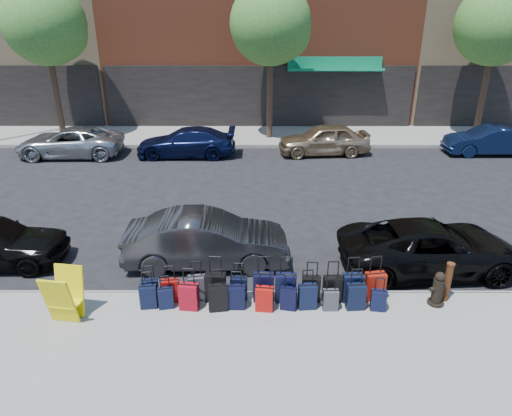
{
  "coord_description": "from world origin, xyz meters",
  "views": [
    {
      "loc": [
        -0.13,
        -13.3,
        6.04
      ],
      "look_at": [
        -0.15,
        -1.5,
        0.95
      ],
      "focal_mm": 32.0,
      "sensor_mm": 36.0,
      "label": 1
    }
  ],
  "objects_px": {
    "car_far_1": "(186,142)",
    "car_far_2": "(324,139)",
    "display_rack": "(65,296)",
    "car_far_0": "(70,142)",
    "suitcase_front_5": "(263,287)",
    "fire_hydrant": "(438,289)",
    "tree_right": "(499,26)",
    "bollard": "(448,281)",
    "car_near_1": "(207,240)",
    "car_far_3": "(490,141)",
    "tree_left": "(48,26)",
    "tree_center": "(273,26)",
    "car_near_2": "(431,247)"
  },
  "relations": [
    {
      "from": "tree_right",
      "to": "car_far_0",
      "type": "relative_size",
      "value": 1.56
    },
    {
      "from": "car_near_1",
      "to": "display_rack",
      "type": "bearing_deg",
      "value": 131.81
    },
    {
      "from": "fire_hydrant",
      "to": "display_rack",
      "type": "xyz_separation_m",
      "value": [
        -7.85,
        -0.54,
        0.18
      ]
    },
    {
      "from": "car_near_1",
      "to": "tree_center",
      "type": "bearing_deg",
      "value": -11.27
    },
    {
      "from": "bollard",
      "to": "car_near_1",
      "type": "height_order",
      "value": "car_near_1"
    },
    {
      "from": "tree_right",
      "to": "car_far_3",
      "type": "height_order",
      "value": "tree_right"
    },
    {
      "from": "car_near_2",
      "to": "tree_left",
      "type": "bearing_deg",
      "value": 44.26
    },
    {
      "from": "tree_right",
      "to": "car_far_3",
      "type": "xyz_separation_m",
      "value": [
        -0.68,
        -2.55,
        -4.76
      ]
    },
    {
      "from": "tree_left",
      "to": "car_far_1",
      "type": "relative_size",
      "value": 1.64
    },
    {
      "from": "tree_left",
      "to": "bollard",
      "type": "distance_m",
      "value": 20.51
    },
    {
      "from": "fire_hydrant",
      "to": "car_far_1",
      "type": "height_order",
      "value": "car_far_1"
    },
    {
      "from": "bollard",
      "to": "car_far_3",
      "type": "relative_size",
      "value": 0.24
    },
    {
      "from": "bollard",
      "to": "car_far_1",
      "type": "distance_m",
      "value": 13.59
    },
    {
      "from": "car_far_1",
      "to": "car_far_2",
      "type": "distance_m",
      "value": 6.22
    },
    {
      "from": "tree_left",
      "to": "car_far_0",
      "type": "bearing_deg",
      "value": -65.3
    },
    {
      "from": "bollard",
      "to": "car_far_2",
      "type": "xyz_separation_m",
      "value": [
        -1.13,
        11.73,
        0.07
      ]
    },
    {
      "from": "tree_center",
      "to": "bollard",
      "type": "distance_m",
      "value": 15.45
    },
    {
      "from": "car_far_3",
      "to": "car_far_2",
      "type": "bearing_deg",
      "value": -89.96
    },
    {
      "from": "tree_right",
      "to": "display_rack",
      "type": "xyz_separation_m",
      "value": [
        -15.2,
        -14.98,
        -4.72
      ]
    },
    {
      "from": "suitcase_front_5",
      "to": "fire_hydrant",
      "type": "bearing_deg",
      "value": -1.17
    },
    {
      "from": "car_near_1",
      "to": "car_far_2",
      "type": "xyz_separation_m",
      "value": [
        4.33,
        9.89,
        0.01
      ]
    },
    {
      "from": "tree_left",
      "to": "car_far_0",
      "type": "distance_m",
      "value": 5.71
    },
    {
      "from": "display_rack",
      "to": "car_far_1",
      "type": "xyz_separation_m",
      "value": [
        0.75,
        12.12,
        -0.05
      ]
    },
    {
      "from": "suitcase_front_5",
      "to": "fire_hydrant",
      "type": "relative_size",
      "value": 1.34
    },
    {
      "from": "tree_right",
      "to": "car_far_3",
      "type": "relative_size",
      "value": 1.85
    },
    {
      "from": "tree_center",
      "to": "car_near_2",
      "type": "xyz_separation_m",
      "value": [
        3.58,
        -12.72,
        -4.78
      ]
    },
    {
      "from": "car_near_2",
      "to": "car_far_1",
      "type": "distance_m",
      "value": 12.41
    },
    {
      "from": "display_rack",
      "to": "car_far_0",
      "type": "bearing_deg",
      "value": 118.82
    },
    {
      "from": "car_near_2",
      "to": "car_far_1",
      "type": "relative_size",
      "value": 1.02
    },
    {
      "from": "tree_right",
      "to": "car_far_2",
      "type": "height_order",
      "value": "tree_right"
    },
    {
      "from": "tree_right",
      "to": "car_far_1",
      "type": "relative_size",
      "value": 1.64
    },
    {
      "from": "display_rack",
      "to": "car_far_3",
      "type": "distance_m",
      "value": 19.11
    },
    {
      "from": "tree_right",
      "to": "car_far_3",
      "type": "distance_m",
      "value": 5.45
    },
    {
      "from": "tree_left",
      "to": "tree_center",
      "type": "xyz_separation_m",
      "value": [
        10.5,
        0.0,
        0.0
      ]
    },
    {
      "from": "suitcase_front_5",
      "to": "bollard",
      "type": "bearing_deg",
      "value": 1.1
    },
    {
      "from": "tree_center",
      "to": "car_far_1",
      "type": "relative_size",
      "value": 1.64
    },
    {
      "from": "tree_center",
      "to": "car_near_1",
      "type": "height_order",
      "value": "tree_center"
    },
    {
      "from": "bollard",
      "to": "car_far_0",
      "type": "relative_size",
      "value": 0.2
    },
    {
      "from": "bollard",
      "to": "display_rack",
      "type": "bearing_deg",
      "value": -175.14
    },
    {
      "from": "suitcase_front_5",
      "to": "display_rack",
      "type": "height_order",
      "value": "display_rack"
    },
    {
      "from": "suitcase_front_5",
      "to": "display_rack",
      "type": "bearing_deg",
      "value": -169.69
    },
    {
      "from": "fire_hydrant",
      "to": "car_far_3",
      "type": "xyz_separation_m",
      "value": [
        6.66,
        11.89,
        0.13
      ]
    },
    {
      "from": "bollard",
      "to": "display_rack",
      "type": "xyz_separation_m",
      "value": [
        -8.1,
        -0.69,
        0.07
      ]
    },
    {
      "from": "tree_right",
      "to": "car_far_0",
      "type": "height_order",
      "value": "tree_right"
    },
    {
      "from": "tree_right",
      "to": "bollard",
      "type": "bearing_deg",
      "value": -116.4
    },
    {
      "from": "tree_center",
      "to": "car_near_1",
      "type": "bearing_deg",
      "value": -99.36
    },
    {
      "from": "suitcase_front_5",
      "to": "car_near_2",
      "type": "height_order",
      "value": "car_near_2"
    },
    {
      "from": "tree_right",
      "to": "suitcase_front_5",
      "type": "xyz_separation_m",
      "value": [
        -11.12,
        -14.3,
        -4.93
      ]
    },
    {
      "from": "suitcase_front_5",
      "to": "car_far_3",
      "type": "bearing_deg",
      "value": 49.29
    },
    {
      "from": "tree_left",
      "to": "fire_hydrant",
      "type": "xyz_separation_m",
      "value": [
        13.65,
        -14.44,
        -4.9
      ]
    }
  ]
}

